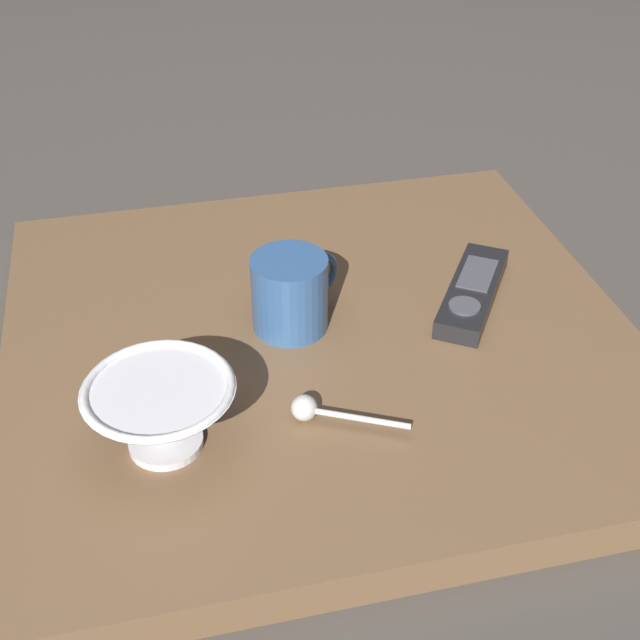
{
  "coord_description": "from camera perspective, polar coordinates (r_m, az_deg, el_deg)",
  "views": [
    {
      "loc": [
        -0.71,
        0.17,
        0.59
      ],
      "look_at": [
        -0.01,
        0.0,
        0.06
      ],
      "focal_mm": 47.25,
      "sensor_mm": 36.0,
      "label": 1
    }
  ],
  "objects": [
    {
      "name": "table",
      "position": [
        0.93,
        0.01,
        -1.65
      ],
      "size": [
        0.64,
        0.68,
        0.04
      ],
      "color": "brown",
      "rests_on": "ground"
    },
    {
      "name": "ground_plane",
      "position": [
        0.94,
        0.01,
        -2.63
      ],
      "size": [
        6.0,
        6.0,
        0.0
      ],
      "primitive_type": "plane",
      "color": "#47423D"
    },
    {
      "name": "tv_remote_near",
      "position": [
        0.97,
        10.29,
        1.88
      ],
      "size": [
        0.17,
        0.14,
        0.03
      ],
      "color": "black",
      "rests_on": "table"
    },
    {
      "name": "coffee_mug",
      "position": [
        0.9,
        -1.97,
        1.86
      ],
      "size": [
        0.08,
        0.1,
        0.08
      ],
      "color": "#33598C",
      "rests_on": "table"
    },
    {
      "name": "cereal_bowl",
      "position": [
        0.77,
        -10.67,
        -6.15
      ],
      "size": [
        0.14,
        0.14,
        0.07
      ],
      "color": "silver",
      "rests_on": "table"
    },
    {
      "name": "teaspoon",
      "position": [
        0.8,
        -0.38,
        -6.08
      ],
      "size": [
        0.06,
        0.11,
        0.03
      ],
      "color": "silver",
      "rests_on": "table"
    }
  ]
}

